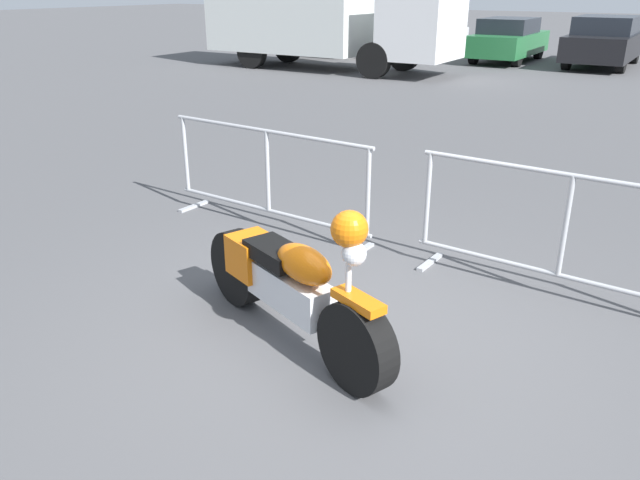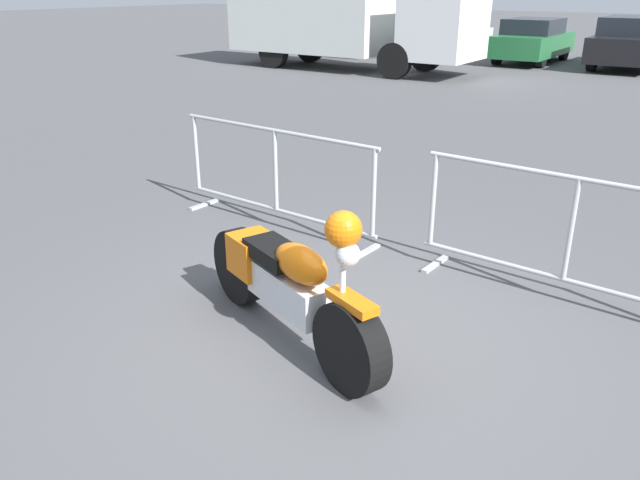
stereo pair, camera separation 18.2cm
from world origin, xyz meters
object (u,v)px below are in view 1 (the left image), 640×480
crowd_barrier_far (564,235)px  parked_car_silver (425,36)px  motorcycle (290,284)px  crowd_barrier_near (268,178)px  box_truck (317,12)px  parked_car_tan (348,33)px  parked_car_black (605,41)px  parked_car_green (508,40)px

crowd_barrier_far → parked_car_silver: bearing=116.8°
motorcycle → crowd_barrier_near: motorcycle is taller
parked_car_silver → crowd_barrier_near: bearing=-162.1°
crowd_barrier_far → box_truck: bearing=130.0°
crowd_barrier_near → box_truck: box_truck is taller
parked_car_silver → parked_car_tan: bearing=96.9°
motorcycle → crowd_barrier_near: size_ratio=0.80×
crowd_barrier_far → parked_car_silver: parked_car_silver is taller
parked_car_black → motorcycle: bearing=-177.1°
crowd_barrier_near → parked_car_black: (0.47, 16.89, 0.21)m
parked_car_silver → parked_car_green: 2.94m
crowd_barrier_near → parked_car_black: parked_car_black is taller
motorcycle → crowd_barrier_far: bearing=70.3°
box_truck → parked_car_silver: size_ratio=1.85×
parked_car_black → parked_car_green: bearing=94.2°
crowd_barrier_near → parked_car_silver: (-5.40, 16.56, 0.16)m
motorcycle → parked_car_green: size_ratio=0.49×
box_truck → parked_car_silver: (1.43, 4.89, -0.92)m
parked_car_silver → parked_car_green: bearing=-88.2°
crowd_barrier_far → parked_car_tan: parked_car_tan is taller
box_truck → parked_car_tan: size_ratio=1.81×
parked_car_black → crowd_barrier_far: bearing=-171.8°
parked_car_tan → crowd_barrier_near: bearing=-152.9°
motorcycle → box_truck: 15.82m
crowd_barrier_near → crowd_barrier_far: bearing=0.0°
crowd_barrier_near → box_truck: bearing=120.4°
crowd_barrier_near → parked_car_silver: parked_car_silver is taller
crowd_barrier_near → parked_car_silver: bearing=108.1°
crowd_barrier_near → parked_car_tan: 18.22m
box_truck → parked_car_tan: 4.85m
box_truck → parked_car_tan: (-1.50, 4.52, -0.90)m
motorcycle → parked_car_silver: (-6.89, 18.30, 0.26)m
parked_car_tan → parked_car_black: 8.83m
parked_car_green → parked_car_black: 2.94m
crowd_barrier_near → parked_car_green: bearing=98.4°
motorcycle → box_truck: size_ratio=0.26×
box_truck → crowd_barrier_far: bearing=-49.8°
crowd_barrier_far → crowd_barrier_near: bearing=180.0°
parked_car_tan → box_truck: bearing=-161.8°
crowd_barrier_near → box_truck: size_ratio=0.33×
motorcycle → parked_car_black: (-1.02, 18.62, 0.31)m
parked_car_tan → parked_car_silver: bearing=-83.1°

